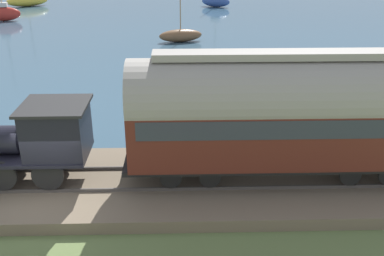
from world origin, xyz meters
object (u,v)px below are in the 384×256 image
Objects in this scene: sailboat_yellow at (27,1)px; sailboat_red at (3,13)px; passenger_coach at (281,112)px; sailboat_brown at (181,35)px; rowboat_far_out at (66,105)px; rowboat_off_pier at (254,95)px; sailboat_blue at (216,1)px; steam_locomotive at (22,137)px.

sailboat_yellow is 10.56m from sailboat_red.
passenger_coach is 1.99× the size of sailboat_brown.
sailboat_brown is at bearing -13.13° from rowboat_far_out.
rowboat_off_pier reaches higher than rowboat_far_out.
rowboat_off_pier is at bearing -74.59° from rowboat_far_out.
sailboat_red reaches higher than rowboat_far_out.
rowboat_off_pier is (-34.83, 0.50, -0.52)m from sailboat_blue.
sailboat_brown is 17.38m from rowboat_far_out.
sailboat_blue is at bearing -1.57° from passenger_coach.
sailboat_yellow is 43.19m from rowboat_off_pier.
sailboat_red is 29.70m from rowboat_far_out.
sailboat_yellow is at bearing 17.07° from steam_locomotive.
sailboat_blue is 25.38m from sailboat_red.
steam_locomotive is 45.76m from sailboat_blue.
steam_locomotive reaches higher than rowboat_far_out.
sailboat_brown is at bearing -167.35° from sailboat_blue.
sailboat_yellow is at bearing 26.77° from passenger_coach.
sailboat_red is (-10.53, -0.71, 0.15)m from sailboat_yellow.
rowboat_off_pier is at bearing -176.00° from sailboat_yellow.
sailboat_brown reaches higher than rowboat_off_pier.
rowboat_off_pier is at bearing -177.36° from sailboat_brown.
rowboat_off_pier is (-25.50, -23.11, -0.59)m from sailboat_red.
sailboat_brown is at bearing -166.50° from sailboat_yellow.
sailboat_red is at bearing 32.43° from passenger_coach.
passenger_coach reaches higher than steam_locomotive.
passenger_coach is 3.86× the size of rowboat_far_out.
passenger_coach is 1.49× the size of sailboat_yellow.
passenger_coach is at bearing -154.51° from sailboat_red.
sailboat_brown is 0.75× the size of sailboat_yellow.
sailboat_blue is at bearing 30.45° from rowboat_off_pier.
passenger_coach is 10.16m from rowboat_off_pier.
sailboat_brown is at bearing 7.82° from passenger_coach.
rowboat_off_pier is (-36.03, -23.81, -0.44)m from sailboat_yellow.
sailboat_blue is at bearing -25.75° from sailboat_brown.
steam_locomotive is 37.70m from sailboat_red.
passenger_coach is at bearing -90.00° from steam_locomotive.
passenger_coach is 13.12m from rowboat_far_out.
sailboat_red reaches higher than sailboat_brown.
sailboat_red reaches higher than passenger_coach.
passenger_coach is 44.65m from sailboat_blue.
steam_locomotive is 0.58× the size of passenger_coach.
sailboat_yellow is 3.51× the size of rowboat_off_pier.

